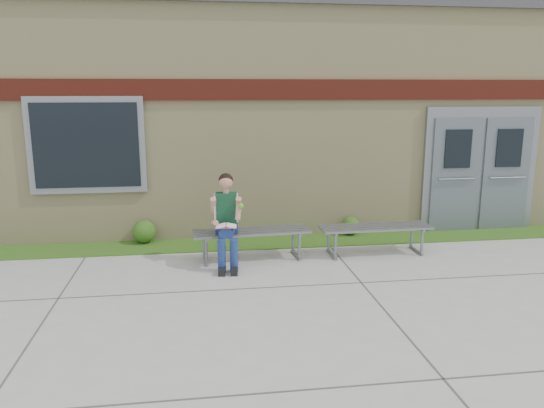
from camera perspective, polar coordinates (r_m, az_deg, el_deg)
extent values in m
plane|color=#9E9E99|center=(6.79, 2.69, -10.37)|extent=(80.00, 80.00, 0.00)
cube|color=#1E4913|center=(9.21, -0.31, -4.14)|extent=(16.00, 0.80, 0.02)
cube|color=beige|center=(12.23, -2.49, 9.40)|extent=(16.00, 6.00, 4.00)
cube|color=#3F3F42|center=(12.30, -2.59, 19.21)|extent=(16.20, 6.20, 0.20)
cube|color=maroon|center=(9.20, -0.65, 12.19)|extent=(16.00, 0.06, 0.35)
cube|color=slate|center=(9.34, -19.30, 5.98)|extent=(1.90, 0.08, 1.60)
cube|color=black|center=(9.30, -19.35, 5.95)|extent=(1.70, 0.04, 1.40)
cube|color=slate|center=(10.59, 21.42, 3.49)|extent=(2.20, 0.08, 2.30)
cube|color=#545E65|center=(10.33, 19.09, 2.89)|extent=(0.92, 0.06, 2.10)
cube|color=#545E65|center=(10.82, 23.82, 2.92)|extent=(0.92, 0.06, 2.10)
cube|color=slate|center=(8.24, -2.23, -2.96)|extent=(1.83, 0.62, 0.04)
cube|color=slate|center=(8.27, -7.21, -4.77)|extent=(0.08, 0.50, 0.41)
cube|color=slate|center=(8.40, 2.70, -4.40)|extent=(0.08, 0.50, 0.41)
cube|color=slate|center=(8.66, 11.06, -2.45)|extent=(1.80, 0.53, 0.03)
cube|color=slate|center=(8.52, 6.43, -4.23)|extent=(0.05, 0.50, 0.41)
cube|color=slate|center=(8.98, 15.33, -3.74)|extent=(0.05, 0.50, 0.41)
cube|color=navy|center=(8.13, -4.90, -2.49)|extent=(0.35, 0.26, 0.16)
cube|color=#0E3625|center=(8.04, -4.94, -0.40)|extent=(0.33, 0.22, 0.46)
sphere|color=tan|center=(7.95, -4.99, 2.38)|extent=(0.22, 0.22, 0.21)
sphere|color=black|center=(7.97, -4.99, 2.54)|extent=(0.23, 0.23, 0.22)
cylinder|color=navy|center=(7.88, -5.58, -2.83)|extent=(0.18, 0.43, 0.15)
cylinder|color=navy|center=(7.88, -4.28, -2.82)|extent=(0.18, 0.43, 0.15)
cylinder|color=navy|center=(7.74, -5.44, -5.57)|extent=(0.12, 0.12, 0.50)
cylinder|color=navy|center=(7.74, -4.11, -5.56)|extent=(0.12, 0.12, 0.50)
cube|color=black|center=(7.74, -5.42, -7.13)|extent=(0.12, 0.26, 0.10)
cube|color=black|center=(7.74, -4.09, -7.12)|extent=(0.12, 0.26, 0.10)
cylinder|color=tan|center=(7.98, -6.31, -0.10)|extent=(0.11, 0.23, 0.26)
cylinder|color=tan|center=(7.97, -3.60, -0.06)|extent=(0.11, 0.23, 0.26)
cube|color=white|center=(7.74, -4.96, -2.35)|extent=(0.32, 0.24, 0.01)
cube|color=#B94550|center=(7.74, -4.96, -2.43)|extent=(0.32, 0.25, 0.01)
sphere|color=#5CAC2D|center=(7.83, -3.37, -0.20)|extent=(0.08, 0.08, 0.08)
sphere|color=#1E4913|center=(9.37, -13.57, -2.90)|extent=(0.39, 0.39, 0.39)
sphere|color=#1E4913|center=(9.72, 8.45, -2.33)|extent=(0.33, 0.33, 0.33)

